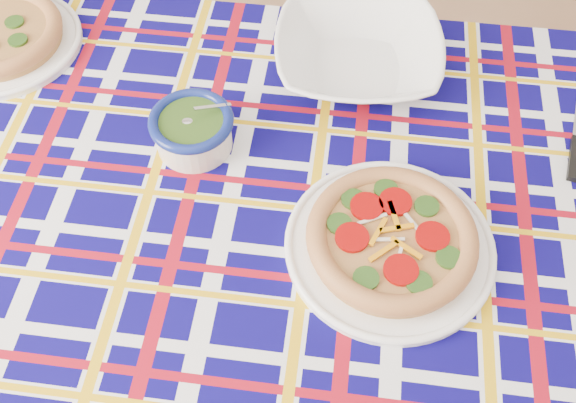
{
  "coord_description": "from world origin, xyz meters",
  "views": [
    {
      "loc": [
        -0.07,
        -0.37,
        1.68
      ],
      "look_at": [
        -0.06,
        0.22,
        0.83
      ],
      "focal_mm": 40.0,
      "sensor_mm": 36.0,
      "label": 1
    }
  ],
  "objects_px": {
    "main_focaccia_plate": "(392,238)",
    "pesto_bowl": "(192,128)",
    "serving_bowl": "(358,55)",
    "dining_table": "(268,253)"
  },
  "relations": [
    {
      "from": "main_focaccia_plate",
      "to": "pesto_bowl",
      "type": "relative_size",
      "value": 2.33
    },
    {
      "from": "main_focaccia_plate",
      "to": "serving_bowl",
      "type": "height_order",
      "value": "serving_bowl"
    },
    {
      "from": "main_focaccia_plate",
      "to": "pesto_bowl",
      "type": "xyz_separation_m",
      "value": [
        -0.32,
        0.22,
        0.01
      ]
    },
    {
      "from": "dining_table",
      "to": "pesto_bowl",
      "type": "relative_size",
      "value": 12.77
    },
    {
      "from": "dining_table",
      "to": "pesto_bowl",
      "type": "xyz_separation_m",
      "value": [
        -0.13,
        0.18,
        0.13
      ]
    },
    {
      "from": "pesto_bowl",
      "to": "serving_bowl",
      "type": "height_order",
      "value": "pesto_bowl"
    },
    {
      "from": "main_focaccia_plate",
      "to": "serving_bowl",
      "type": "relative_size",
      "value": 1.08
    },
    {
      "from": "dining_table",
      "to": "main_focaccia_plate",
      "type": "relative_size",
      "value": 5.48
    },
    {
      "from": "pesto_bowl",
      "to": "serving_bowl",
      "type": "bearing_deg",
      "value": 31.02
    },
    {
      "from": "dining_table",
      "to": "main_focaccia_plate",
      "type": "height_order",
      "value": "main_focaccia_plate"
    }
  ]
}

